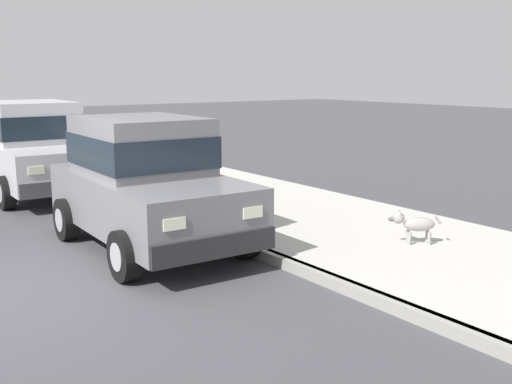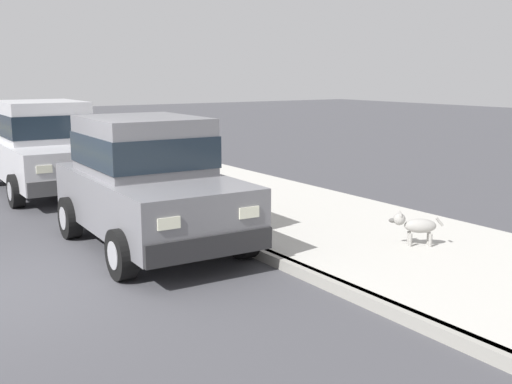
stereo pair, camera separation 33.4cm
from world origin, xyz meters
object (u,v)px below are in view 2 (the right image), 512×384
at_px(car_grey_hatchback, 147,180).
at_px(fire_hydrant, 217,197).
at_px(dog_grey, 415,225).
at_px(car_silver_sedan, 44,145).

distance_m(car_grey_hatchback, fire_hydrant, 1.64).
relative_size(car_grey_hatchback, dog_grey, 6.05).
relative_size(car_silver_sedan, dog_grey, 7.27).
xyz_separation_m(car_grey_hatchback, car_silver_sedan, (-0.11, 5.24, 0.01)).
distance_m(car_silver_sedan, fire_hydrant, 4.96).
relative_size(car_grey_hatchback, car_silver_sedan, 0.83).
bearing_deg(car_silver_sedan, fire_hydrant, -71.47).
bearing_deg(fire_hydrant, dog_grey, -64.76).
bearing_deg(dog_grey, fire_hydrant, 115.24).
height_order(car_grey_hatchback, dog_grey, car_grey_hatchback).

